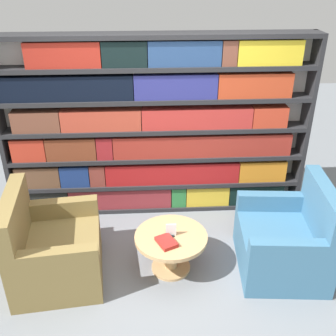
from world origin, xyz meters
name	(u,v)px	position (x,y,z in m)	size (l,w,h in m)	color
ground_plane	(163,293)	(0.00, 0.00, 0.00)	(14.00, 14.00, 0.00)	slate
bookshelf	(155,130)	(-0.02, 1.51, 1.05)	(3.56, 0.30, 2.14)	silver
armchair_left	(52,250)	(-1.06, 0.30, 0.31)	(0.91, 1.01, 0.95)	olive
armchair_right	(286,241)	(1.25, 0.30, 0.31)	(0.89, 0.99, 0.95)	#386684
coffee_table	(171,245)	(0.10, 0.33, 0.30)	(0.72, 0.72, 0.42)	tan
table_sign	(171,231)	(0.10, 0.33, 0.47)	(0.10, 0.06, 0.14)	black
stray_book	(166,242)	(0.04, 0.21, 0.44)	(0.23, 0.25, 0.04)	maroon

